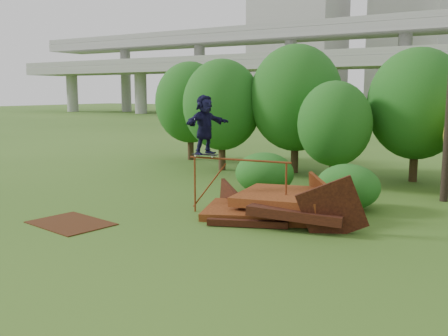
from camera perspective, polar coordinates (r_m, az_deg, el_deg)
The scene contains 15 objects.
ground at distance 13.60m, azimuth -1.52°, elevation -8.04°, with size 240.00×240.00×0.00m, color #2D5116.
scrap_pile at distance 15.42m, azimuth 6.22°, elevation -4.46°, with size 5.54×3.43×2.01m.
grind_rail at distance 15.66m, azimuth 1.68°, elevation -0.64°, with size 3.40×0.47×1.85m.
skateboard at distance 16.07m, azimuth -2.20°, elevation 1.55°, with size 0.87×0.33×0.09m.
skater at distance 15.98m, azimuth -2.22°, elevation 4.98°, with size 1.76×0.56×1.90m, color black.
flat_plate at distance 15.74m, azimuth -17.10°, elevation -6.05°, with size 2.41×1.72×0.03m, color #3C1E0C.
tree_0 at distance 25.00m, azimuth -0.23°, elevation 7.22°, with size 3.93×3.93×5.55m.
tree_1 at distance 24.43m, azimuth 8.21°, elevation 7.91°, with size 4.45×4.45×6.18m.
tree_2 at distance 21.49m, azimuth 12.52°, elevation 4.95°, with size 3.12×3.12×4.39m.
tree_3 at distance 23.25m, azimuth 21.20°, elevation 6.84°, with size 4.20×4.20×5.82m.
tree_6 at distance 28.99m, azimuth -3.88°, elevation 7.48°, with size 4.04×4.04×5.65m.
shrub_left at distance 19.40m, azimuth 4.65°, elevation -0.58°, with size 2.31×2.14×1.60m, color #185717.
shrub_right at distance 17.25m, azimuth 13.97°, elevation -2.08°, with size 2.16×1.98×1.53m, color #185717.
building_left at distance 115.93m, azimuth 8.53°, elevation 15.31°, with size 18.00×16.00×35.00m, color #9E9E99.
building_right at distance 115.71m, azimuth 20.26°, elevation 13.15°, with size 14.00×14.00×28.00m, color #9E9E99.
Camera 1 is at (7.08, -10.94, 3.91)m, focal length 40.00 mm.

